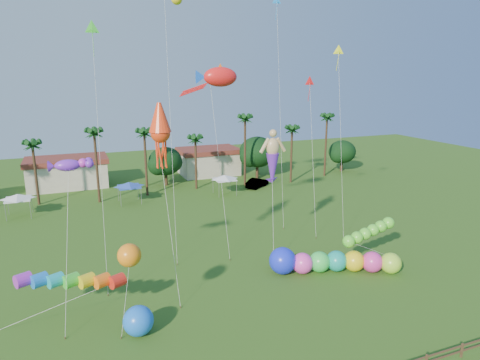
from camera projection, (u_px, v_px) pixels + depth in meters
name	position (u px, v px, depth m)	size (l,w,h in m)	color
ground	(294.00, 337.00, 29.82)	(160.00, 160.00, 0.00)	#285116
tree_line	(182.00, 160.00, 69.68)	(69.46, 8.91, 11.00)	#3A2819
buildings_row	(136.00, 169.00, 73.21)	(35.00, 7.00, 4.00)	beige
tent_row	(130.00, 185.00, 59.67)	(31.00, 4.00, 0.60)	white
car_b	(257.00, 183.00, 69.06)	(1.63, 4.68, 1.54)	#4C4C54
spectator_b	(274.00, 259.00, 40.61)	(0.76, 0.59, 1.56)	gray
caterpillar_inflatable	(330.00, 262.00, 39.33)	(11.82, 6.25, 2.49)	#FF43C1
blue_ball	(138.00, 321.00, 29.86)	(2.15, 2.15, 2.15)	blue
rainbow_tube	(91.00, 285.00, 30.99)	(10.25, 2.99, 3.44)	red
green_worm	(349.00, 241.00, 39.70)	(9.03, 2.89, 3.42)	#5DE031
orange_ball_kite	(129.00, 255.00, 28.64)	(1.79, 1.64, 6.82)	orange
merman_kite	(273.00, 160.00, 42.29)	(2.76, 4.68, 12.14)	tan
fish_kite	(220.00, 77.00, 42.25)	(5.28, 5.65, 18.64)	#FD1D1C
squid_kite	(160.00, 133.00, 34.23)	(2.16, 5.52, 15.76)	#FF3C14
lobster_kite	(68.00, 165.00, 31.62)	(3.52, 6.07, 11.89)	purple
delta_kite_red	(310.00, 84.00, 47.70)	(1.63, 4.40, 17.64)	red
delta_kite_yellow	(339.00, 54.00, 46.17)	(1.24, 4.29, 20.92)	#E1EE18
delta_kite_green	(92.00, 33.00, 34.21)	(1.38, 4.42, 22.04)	#41EB37
delta_kite_blue	(277.00, 6.00, 47.70)	(1.24, 3.74, 26.42)	#1B8FFB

